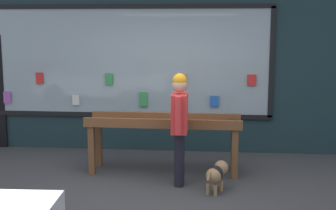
# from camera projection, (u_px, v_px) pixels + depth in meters

# --- Properties ---
(ground_plane) EXTENTS (40.00, 40.00, 0.00)m
(ground_plane) POSITION_uv_depth(u_px,v_px,m) (156.00, 195.00, 6.32)
(ground_plane) COLOR #38383A
(shopfront_facade) EXTENTS (8.10, 0.29, 3.61)m
(shopfront_facade) POSITION_uv_depth(u_px,v_px,m) (167.00, 52.00, 8.38)
(shopfront_facade) COLOR #192D33
(shopfront_facade) RESTS_ON ground_plane
(display_table_main) EXTENTS (2.38, 0.62, 0.89)m
(display_table_main) POSITION_uv_depth(u_px,v_px,m) (164.00, 127.00, 7.20)
(display_table_main) COLOR brown
(display_table_main) RESTS_ON ground_plane
(person_browsing) EXTENTS (0.22, 0.64, 1.61)m
(person_browsing) POSITION_uv_depth(u_px,v_px,m) (180.00, 121.00, 6.58)
(person_browsing) COLOR black
(person_browsing) RESTS_ON ground_plane
(small_dog) EXTENTS (0.36, 0.52, 0.40)m
(small_dog) POSITION_uv_depth(u_px,v_px,m) (216.00, 173.00, 6.39)
(small_dog) COLOR #99724C
(small_dog) RESTS_ON ground_plane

